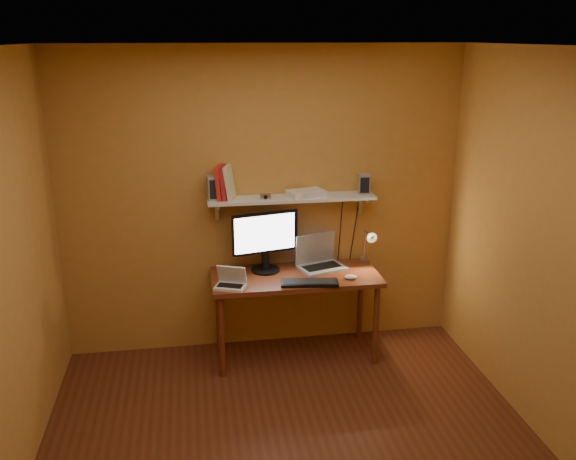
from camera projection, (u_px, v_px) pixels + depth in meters
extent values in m
cube|color=#5A2A17|center=(295.00, 453.00, 4.07)|extent=(3.40, 3.20, 0.02)
cube|color=silver|center=(297.00, 44.00, 3.27)|extent=(3.40, 3.20, 0.02)
cube|color=#BE793A|center=(263.00, 202.00, 5.18)|extent=(3.40, 0.02, 2.60)
cube|color=#BE793A|center=(374.00, 437.00, 2.16)|extent=(3.40, 0.02, 2.60)
cube|color=#BE793A|center=(556.00, 256.00, 3.93)|extent=(0.02, 3.20, 2.60)
cube|color=brown|center=(295.00, 277.00, 5.08)|extent=(1.40, 0.60, 0.04)
cylinder|color=brown|center=(222.00, 337.00, 4.87)|extent=(0.05, 0.05, 0.71)
cylinder|color=brown|center=(376.00, 325.00, 5.07)|extent=(0.05, 0.05, 0.71)
cylinder|color=brown|center=(219.00, 311.00, 5.33)|extent=(0.05, 0.05, 0.71)
cylinder|color=brown|center=(360.00, 301.00, 5.52)|extent=(0.05, 0.05, 0.71)
cube|color=silver|center=(292.00, 198.00, 5.07)|extent=(1.40, 0.25, 0.02)
cube|color=silver|center=(217.00, 210.00, 5.11)|extent=(0.03, 0.03, 0.18)
cube|color=silver|center=(360.00, 203.00, 5.30)|extent=(0.03, 0.03, 0.18)
cylinder|color=black|center=(266.00, 270.00, 5.17)|extent=(0.29, 0.29, 0.02)
cube|color=black|center=(265.00, 260.00, 5.14)|extent=(0.06, 0.05, 0.18)
cube|color=black|center=(265.00, 233.00, 5.07)|extent=(0.56, 0.15, 0.35)
cube|color=white|center=(265.00, 233.00, 5.05)|extent=(0.51, 0.12, 0.31)
cube|color=gray|center=(322.00, 268.00, 5.21)|extent=(0.44, 0.36, 0.02)
cube|color=black|center=(322.00, 266.00, 5.21)|extent=(0.35, 0.23, 0.00)
cube|color=gray|center=(315.00, 248.00, 5.27)|extent=(0.37, 0.15, 0.26)
cube|color=#161C46|center=(315.00, 248.00, 5.27)|extent=(0.32, 0.12, 0.22)
cube|color=silver|center=(230.00, 287.00, 4.81)|extent=(0.28, 0.23, 0.02)
cube|color=black|center=(230.00, 286.00, 4.81)|extent=(0.22, 0.15, 0.00)
cube|color=silver|center=(232.00, 274.00, 4.84)|extent=(0.24, 0.15, 0.16)
cube|color=black|center=(232.00, 274.00, 4.84)|extent=(0.21, 0.12, 0.13)
cube|color=black|center=(310.00, 283.00, 4.89)|extent=(0.48, 0.22, 0.02)
ellipsoid|color=silver|center=(351.00, 277.00, 4.99)|extent=(0.12, 0.09, 0.04)
cube|color=silver|center=(364.00, 262.00, 5.41)|extent=(0.05, 0.06, 0.08)
cylinder|color=silver|center=(365.00, 246.00, 5.36)|extent=(0.02, 0.02, 0.28)
cylinder|color=silver|center=(368.00, 233.00, 5.24)|extent=(0.01, 0.16, 0.01)
cone|color=silver|center=(370.00, 236.00, 5.17)|extent=(0.09, 0.09, 0.09)
sphere|color=#FFE0A5|center=(371.00, 237.00, 5.15)|extent=(0.04, 0.04, 0.04)
cube|color=gray|center=(214.00, 188.00, 4.95)|extent=(0.12, 0.12, 0.20)
cube|color=gray|center=(364.00, 184.00, 5.14)|extent=(0.10, 0.10, 0.17)
cube|color=red|center=(220.00, 183.00, 4.96)|extent=(0.10, 0.19, 0.28)
cube|color=maroon|center=(225.00, 182.00, 4.96)|extent=(0.11, 0.20, 0.28)
cube|color=beige|center=(229.00, 182.00, 4.97)|extent=(0.12, 0.20, 0.28)
cube|color=silver|center=(266.00, 197.00, 4.96)|extent=(0.09, 0.04, 0.05)
cylinder|color=black|center=(266.00, 197.00, 4.95)|extent=(0.03, 0.02, 0.03)
cube|color=silver|center=(306.00, 193.00, 5.08)|extent=(0.34, 0.27, 0.05)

